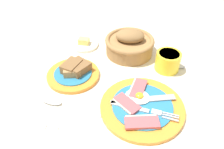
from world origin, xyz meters
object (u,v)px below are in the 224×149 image
(bread_plate, at_px, (74,72))
(sugar_cup, at_px, (168,61))
(teaspoon_by_saucer, at_px, (183,67))
(teaspoon_stray, at_px, (59,103))
(bread_basket, at_px, (129,44))
(fork_on_cloth, at_px, (40,126))
(breakfast_plate, at_px, (141,106))
(butter_dish, at_px, (84,44))

(bread_plate, xyz_separation_m, sugar_cup, (0.28, 0.15, 0.02))
(teaspoon_by_saucer, relative_size, teaspoon_stray, 1.00)
(bread_basket, distance_m, fork_on_cloth, 0.42)
(sugar_cup, height_order, fork_on_cloth, sugar_cup)
(sugar_cup, bearing_deg, teaspoon_by_saucer, 25.65)
(bread_basket, bearing_deg, teaspoon_stray, -108.54)
(breakfast_plate, bearing_deg, teaspoon_stray, -162.00)
(bread_basket, xyz_separation_m, butter_dish, (-0.18, -0.02, -0.03))
(bread_plate, height_order, sugar_cup, sugar_cup)
(sugar_cup, distance_m, teaspoon_by_saucer, 0.06)
(sugar_cup, distance_m, fork_on_cloth, 0.45)
(breakfast_plate, xyz_separation_m, bread_plate, (-0.24, 0.06, 0.01))
(bread_plate, distance_m, butter_dish, 0.18)
(sugar_cup, bearing_deg, butter_dish, 175.47)
(teaspoon_by_saucer, xyz_separation_m, fork_on_cloth, (-0.31, -0.38, -0.00))
(breakfast_plate, distance_m, bread_basket, 0.28)
(bread_plate, xyz_separation_m, fork_on_cloth, (0.02, -0.21, -0.01))
(breakfast_plate, height_order, bread_basket, bread_basket)
(butter_dish, relative_size, teaspoon_by_saucer, 0.57)
(bread_plate, height_order, butter_dish, bread_plate)
(breakfast_plate, relative_size, fork_on_cloth, 1.29)
(bread_basket, height_order, teaspoon_by_saucer, bread_basket)
(teaspoon_by_saucer, bearing_deg, breakfast_plate, 64.56)
(teaspoon_by_saucer, distance_m, teaspoon_stray, 0.43)
(fork_on_cloth, bearing_deg, teaspoon_by_saucer, 35.55)
(breakfast_plate, xyz_separation_m, fork_on_cloth, (-0.23, -0.16, -0.01))
(sugar_cup, bearing_deg, bread_plate, -152.00)
(teaspoon_by_saucer, bearing_deg, bread_plate, 22.46)
(teaspoon_stray, bearing_deg, teaspoon_by_saucer, -136.39)
(bread_plate, height_order, teaspoon_by_saucer, bread_plate)
(breakfast_plate, height_order, teaspoon_stray, breakfast_plate)
(teaspoon_by_saucer, bearing_deg, fork_on_cloth, 45.58)
(breakfast_plate, xyz_separation_m, sugar_cup, (0.03, 0.20, 0.02))
(breakfast_plate, bearing_deg, teaspoon_by_saucer, 69.74)
(breakfast_plate, distance_m, teaspoon_stray, 0.24)
(teaspoon_stray, height_order, fork_on_cloth, teaspoon_stray)
(breakfast_plate, relative_size, butter_dish, 2.14)
(fork_on_cloth, bearing_deg, bread_basket, 59.13)
(teaspoon_by_saucer, bearing_deg, butter_dish, -5.36)
(teaspoon_stray, bearing_deg, bread_plate, -81.47)
(butter_dish, distance_m, fork_on_cloth, 0.39)
(breakfast_plate, xyz_separation_m, bread_basket, (-0.12, 0.25, 0.03))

